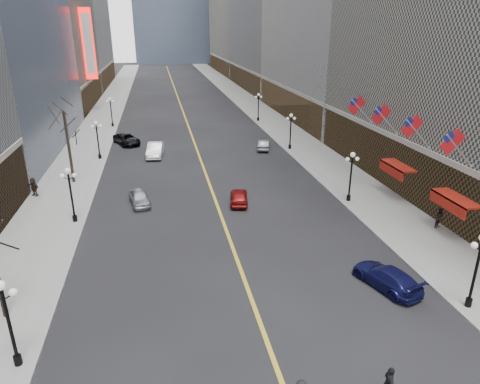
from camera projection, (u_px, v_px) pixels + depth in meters
name	position (u px, v px, depth m)	size (l,w,h in m)	color
sidewalk_east	(265.00, 116.00, 75.77)	(6.00, 230.00, 0.15)	gray
sidewalk_west	(101.00, 122.00, 70.85)	(6.00, 230.00, 0.15)	gray
lane_line	(182.00, 109.00, 82.49)	(0.25, 200.00, 0.02)	gold
streetlamp_east_0	(477.00, 263.00, 23.08)	(1.26, 0.44, 4.52)	black
streetlamp_east_1	(351.00, 172.00, 37.73)	(1.26, 0.44, 4.52)	black
streetlamp_east_2	(291.00, 128.00, 54.22)	(1.26, 0.44, 4.52)	black
streetlamp_east_3	(258.00, 104.00, 70.70)	(1.26, 0.44, 4.52)	black
streetlamp_west_0	(7.00, 315.00, 18.93)	(1.26, 0.44, 4.52)	black
streetlamp_west_1	(70.00, 189.00, 33.58)	(1.26, 0.44, 4.52)	black
streetlamp_west_2	(97.00, 136.00, 50.07)	(1.26, 0.44, 4.52)	black
streetlamp_west_3	(111.00, 109.00, 66.55)	(1.26, 0.44, 4.52)	black
flag_2	(454.00, 144.00, 29.44)	(2.87, 0.12, 2.87)	#B2B2B7
flag_3	(414.00, 128.00, 34.02)	(2.87, 0.12, 2.87)	#B2B2B7
flag_4	(383.00, 116.00, 38.60)	(2.87, 0.12, 2.87)	#B2B2B7
flag_5	(358.00, 107.00, 43.18)	(2.87, 0.12, 2.87)	#B2B2B7
awning_b	(454.00, 200.00, 31.10)	(1.40, 4.00, 0.93)	maroon
awning_c	(396.00, 167.00, 38.43)	(1.40, 4.00, 0.93)	maroon
theatre_marquee	(88.00, 44.00, 75.37)	(2.00, 0.55, 12.00)	red
tree_west_far	(65.00, 122.00, 41.24)	(3.60, 3.60, 7.92)	#2D231C
car_nb_near	(139.00, 198.00, 37.99)	(1.54, 3.84, 1.31)	#989A9F
car_nb_mid	(155.00, 150.00, 52.14)	(1.75, 5.02, 1.65)	white
car_nb_far	(127.00, 139.00, 57.52)	(2.38, 5.15, 1.43)	black
car_sb_near	(387.00, 277.00, 25.90)	(1.87, 4.61, 1.34)	#14164E
car_sb_mid	(239.00, 196.00, 38.27)	(1.56, 3.88, 1.32)	maroon
car_sb_far	(264.00, 145.00, 55.10)	(1.38, 3.96, 1.31)	#484C50
ped_east_walk	(440.00, 218.00, 33.24)	(0.78, 0.43, 1.61)	black
ped_west_far	(34.00, 187.00, 39.49)	(1.63, 0.47, 1.76)	black
ped_crossing_a	(389.00, 384.00, 17.89)	(1.00, 0.45, 1.70)	black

